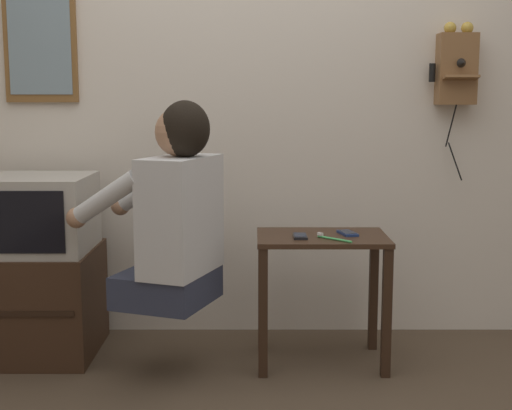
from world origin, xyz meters
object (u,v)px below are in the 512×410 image
(framed_picture, at_px, (43,46))
(toothbrush, at_px, (334,238))
(person, at_px, (177,213))
(cell_phone_held, at_px, (302,236))
(wall_phone_antique, at_px, (459,67))
(cell_phone_spare, at_px, (350,233))
(television, at_px, (29,213))

(framed_picture, relative_size, toothbrush, 3.94)
(person, xyz_separation_m, cell_phone_held, (0.54, 0.12, -0.12))
(wall_phone_antique, bearing_deg, cell_phone_spare, -146.09)
(wall_phone_antique, relative_size, cell_phone_held, 6.22)
(wall_phone_antique, xyz_separation_m, cell_phone_spare, (-0.57, -0.38, -0.75))
(television, bearing_deg, person, -20.67)
(toothbrush, bearing_deg, wall_phone_antique, -8.04)
(television, relative_size, wall_phone_antique, 0.76)
(television, xyz_separation_m, framed_picture, (-0.00, 0.34, 0.78))
(person, height_order, cell_phone_spare, person)
(wall_phone_antique, relative_size, toothbrush, 5.52)
(person, height_order, television, person)
(wall_phone_antique, xyz_separation_m, framed_picture, (-2.04, 0.04, 0.11))
(television, xyz_separation_m, wall_phone_antique, (2.04, 0.30, 0.68))
(cell_phone_held, xyz_separation_m, cell_phone_spare, (0.22, 0.07, 0.00))
(person, height_order, cell_phone_held, person)
(person, distance_m, cell_phone_held, 0.57)
(framed_picture, height_order, toothbrush, framed_picture)
(wall_phone_antique, relative_size, framed_picture, 1.40)
(framed_picture, xyz_separation_m, toothbrush, (1.40, -0.55, -0.86))
(cell_phone_spare, bearing_deg, toothbrush, -139.18)
(person, bearing_deg, cell_phone_held, -57.81)
(television, bearing_deg, cell_phone_held, -7.02)
(framed_picture, bearing_deg, toothbrush, -21.38)
(framed_picture, xyz_separation_m, cell_phone_held, (1.26, -0.50, -0.86))
(wall_phone_antique, bearing_deg, television, -171.74)
(cell_phone_held, bearing_deg, cell_phone_spare, 17.93)
(person, bearing_deg, wall_phone_antique, -46.72)
(cell_phone_held, xyz_separation_m, toothbrush, (0.14, -0.05, 0.00))
(framed_picture, relative_size, cell_phone_held, 4.43)
(person, xyz_separation_m, framed_picture, (-0.72, 0.61, 0.73))
(television, relative_size, toothbrush, 4.18)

